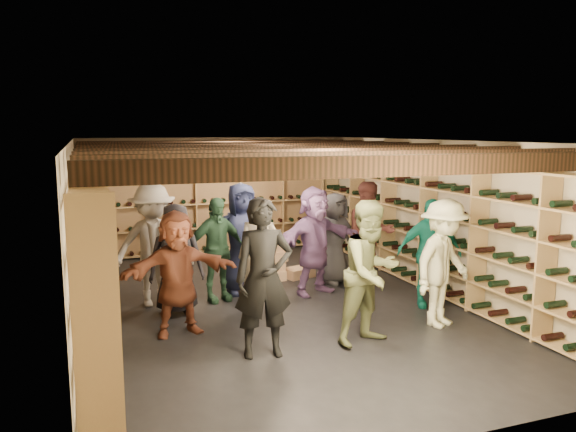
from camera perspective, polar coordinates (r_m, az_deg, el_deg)
The scene contains 23 objects.
ground at distance 8.44m, azimuth -1.14°, elevation -8.89°, with size 8.00×8.00×0.00m, color black.
walls at distance 8.16m, azimuth -1.17°, elevation -0.83°, with size 5.52×8.02×2.40m.
ceiling at distance 8.05m, azimuth -1.19°, elevation 7.62°, with size 5.50×8.00×0.01m, color beige.
ceiling_joists at distance 8.05m, azimuth -1.19°, elevation 6.63°, with size 5.40×7.12×0.18m.
wine_rack_left at distance 7.76m, azimuth -19.46°, elevation -2.78°, with size 0.32×7.50×2.15m.
wine_rack_right at distance 9.32m, azimuth 13.96°, elevation -0.67°, with size 0.32×7.50×2.15m.
wine_rack_back at distance 11.83m, azimuth -7.17°, elevation 1.48°, with size 4.70×0.30×2.15m.
crate_stack_left at distance 10.36m, azimuth -4.35°, elevation -3.64°, with size 0.58×0.47×0.68m.
crate_stack_right at distance 9.64m, azimuth -1.89°, elevation -4.56°, with size 0.53×0.37×0.68m.
crate_loose at distance 9.87m, azimuth 1.11°, elevation -5.76°, with size 0.50×0.33×0.17m, color tan.
person_0 at distance 7.98m, azimuth -11.29°, elevation -4.31°, with size 0.76×0.50×1.56m, color black.
person_1 at distance 6.34m, azimuth -2.50°, elevation -6.32°, with size 0.66×0.44×1.82m, color black.
person_2 at distance 6.80m, azimuth 8.43°, elevation -5.70°, with size 0.85×0.66×1.74m, color #5D633B.
person_3 at distance 7.59m, azimuth 15.51°, elevation -4.64°, with size 1.09×0.62×1.68m, color beige.
person_4 at distance 8.40m, azimuth 14.16°, elevation -3.64°, with size 0.93×0.39×1.59m, color #106D5A.
person_5 at distance 7.17m, azimuth -11.16°, elevation -5.70°, with size 1.46×0.47×1.58m, color brown.
person_6 at distance 8.82m, azimuth -4.73°, elevation -2.28°, with size 0.85×0.56×1.75m, color #1D2448.
person_7 at distance 7.79m, azimuth -2.93°, elevation -4.17°, with size 0.60×0.39×1.64m, color gray.
person_8 at distance 9.36m, azimuth 8.29°, elevation -1.79°, with size 0.84×0.65×1.72m, color #4A221D.
person_9 at distance 8.39m, azimuth -13.55°, elevation -2.91°, with size 1.16×0.67×1.80m, color #B4ADA5.
person_10 at distance 8.46m, azimuth -7.31°, elevation -3.41°, with size 0.92×0.38×1.57m, color #264A33.
person_11 at distance 8.77m, azimuth 2.71°, elevation -2.50°, with size 1.58×0.50×1.70m, color #7C568D.
person_12 at distance 9.42m, azimuth 4.80°, elevation -2.25°, with size 0.75×0.49×1.53m, color #38383D.
Camera 1 is at (-2.59, -7.61, 2.56)m, focal length 35.00 mm.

